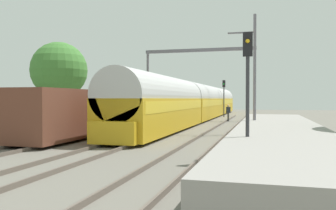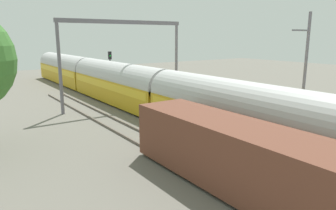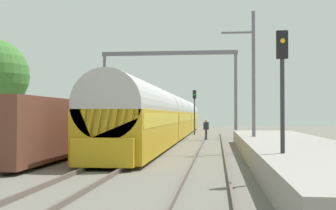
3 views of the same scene
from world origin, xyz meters
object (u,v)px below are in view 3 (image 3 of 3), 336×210
Objects in this scene: passenger_train at (171,116)px; person_crossing at (206,128)px; railway_signal_near at (282,84)px; freight_car at (49,128)px; catenary_gantry at (169,76)px; railway_signal_far at (194,106)px.

passenger_train is 28.44× the size of person_crossing.
railway_signal_near reaches higher than passenger_train.
catenary_gantry is at bearing 77.92° from freight_car.
catenary_gantry reaches higher than railway_signal_far.
railway_signal_far is at bearing 97.86° from railway_signal_near.
freight_car is 12.29m from railway_signal_near.
freight_car is (-3.94, -19.90, -0.50)m from passenger_train.
railway_signal_far is (-1.44, 8.92, 2.01)m from person_crossing.
railway_signal_far is (-4.46, 32.26, -0.07)m from railway_signal_near.
person_crossing is 9.26m from railway_signal_far.
railway_signal_far is (1.92, 5.88, 1.07)m from passenger_train.
railway_signal_far is 0.38× the size of catenary_gantry.
passenger_train is at bearing -108.05° from railway_signal_far.
railway_signal_far is 8.03m from catenary_gantry.
passenger_train is 3.78× the size of freight_car.
railway_signal_near is (10.32, -6.48, 1.64)m from freight_car.
railway_signal_near is 32.57m from railway_signal_far.
freight_car is 18.38m from person_crossing.
catenary_gantry reaches higher than freight_car.
person_crossing is 23.62m from railway_signal_near.
passenger_train is 3.93m from catenary_gantry.
railway_signal_far is at bearing 75.41° from catenary_gantry.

